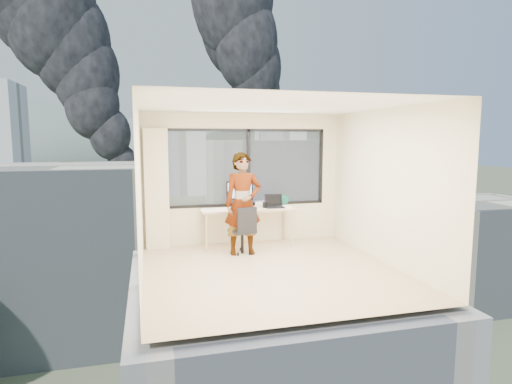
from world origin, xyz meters
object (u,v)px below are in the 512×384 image
object	(u,v)px
chair	(242,229)
handbag	(283,200)
laptop	(275,202)
monitor	(240,194)
person	(243,204)
desk	(248,227)
game_console	(263,203)

from	to	relation	value
chair	handbag	world-z (taller)	handbag
chair	laptop	bearing A→B (deg)	15.67
chair	laptop	distance (m)	0.99
monitor	person	bearing A→B (deg)	-80.40
desk	person	world-z (taller)	person
monitor	chair	bearing A→B (deg)	-81.44
desk	monitor	size ratio (longest dim) A/B	3.41
desk	laptop	distance (m)	0.73
chair	person	world-z (taller)	person
chair	game_console	xyz separation A→B (m)	(0.61, 0.79, 0.34)
chair	handbag	size ratio (longest dim) A/B	3.27
handbag	chair	bearing A→B (deg)	-156.87
person	laptop	xyz separation A→B (m)	(0.76, 0.50, -0.07)
laptop	handbag	bearing A→B (deg)	52.74
chair	person	bearing A→B (deg)	-90.49
monitor	handbag	bearing A→B (deg)	24.46
game_console	handbag	size ratio (longest dim) A/B	1.24
person	game_console	bearing A→B (deg)	54.73
game_console	laptop	bearing A→B (deg)	-59.03
person	chair	bearing A→B (deg)	106.65
monitor	laptop	bearing A→B (deg)	2.09
handbag	desk	bearing A→B (deg)	-177.10
laptop	handbag	world-z (taller)	laptop
chair	laptop	xyz separation A→B (m)	(0.77, 0.47, 0.42)
desk	handbag	distance (m)	0.96
handbag	game_console	bearing A→B (deg)	164.03
laptop	handbag	distance (m)	0.39
laptop	handbag	xyz separation A→B (m)	(0.26, 0.30, -0.01)
laptop	monitor	bearing A→B (deg)	168.50
game_console	laptop	xyz separation A→B (m)	(0.16, -0.31, 0.07)
monitor	game_console	xyz separation A→B (m)	(0.51, 0.13, -0.22)
desk	game_console	distance (m)	0.62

